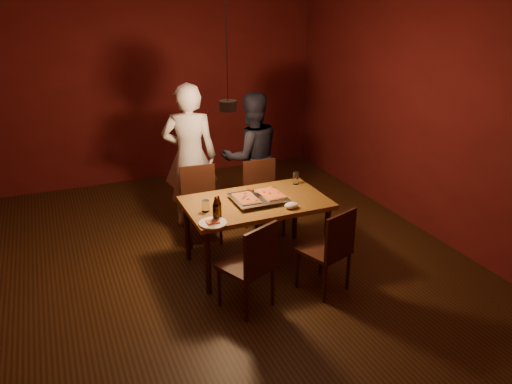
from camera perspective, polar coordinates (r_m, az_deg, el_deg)
name	(u,v)px	position (r m, az deg, el deg)	size (l,w,h in m)	color
room_shell	(229,139)	(5.16, -3.14, 6.02)	(6.00, 6.00, 6.00)	#3C2410
dining_table	(256,207)	(5.32, 0.00, -1.74)	(1.50, 0.90, 0.75)	brown
chair_far_left	(200,197)	(5.99, -6.41, -0.52)	(0.46, 0.46, 0.49)	#38190F
chair_far_right	(262,190)	(6.15, 0.72, 0.23)	(0.44, 0.44, 0.49)	#38190F
chair_near_left	(252,259)	(4.60, -0.42, -7.70)	(0.55, 0.55, 0.49)	#38190F
chair_near_right	(331,244)	(4.92, 8.58, -5.87)	(0.53, 0.53, 0.49)	#38190F
pizza_tray	(258,199)	(5.27, 0.26, -0.79)	(0.55, 0.45, 0.05)	silver
pizza_meat	(246,198)	(5.21, -1.11, -0.70)	(0.22, 0.34, 0.02)	maroon
pizza_cheese	(271,193)	(5.33, 1.69, -0.17)	(0.22, 0.36, 0.02)	gold
spatula	(256,195)	(5.27, 0.03, -0.35)	(0.09, 0.24, 0.04)	silver
beer_bottle_a	(216,209)	(4.81, -4.61, -1.94)	(0.06, 0.06, 0.24)	black
beer_bottle_b	(219,207)	(4.89, -4.30, -1.67)	(0.06, 0.06, 0.22)	black
water_glass_left	(206,206)	(5.04, -5.78, -1.58)	(0.08, 0.08, 0.12)	silver
water_glass_right	(296,178)	(5.74, 4.56, 1.58)	(0.07, 0.07, 0.14)	silver
plate_slice	(213,223)	(4.79, -4.95, -3.55)	(0.27, 0.27, 0.03)	white
napkin	(291,205)	(5.11, 4.06, -1.54)	(0.15, 0.11, 0.06)	white
diner_white	(190,156)	(6.25, -7.58, 4.05)	(0.66, 0.44, 1.82)	silver
diner_dark	(252,157)	(6.44, -0.51, 4.05)	(0.81, 0.63, 1.66)	black
pendant_lamp	(228,105)	(5.07, -3.23, 9.94)	(0.18, 0.18, 1.10)	black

